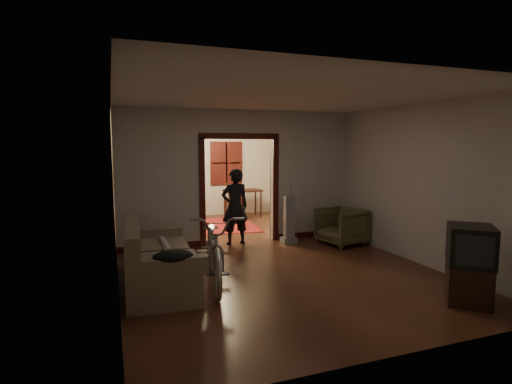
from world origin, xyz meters
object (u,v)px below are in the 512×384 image
bicycle (215,247)px  person (235,207)px  sofa (161,253)px  locker (157,186)px  armchair (341,226)px  desk (243,204)px

bicycle → person: bearing=75.2°
sofa → locker: size_ratio=1.11×
person → locker: bearing=-73.2°
armchair → locker: 5.38m
sofa → person: 2.68m
bicycle → locker: locker is taller
armchair → locker: size_ratio=0.44×
person → desk: person is taller
bicycle → locker: size_ratio=1.10×
bicycle → desk: 5.61m
bicycle → armchair: size_ratio=2.48×
locker → desk: 2.48m
bicycle → armchair: bearing=33.9°
armchair → locker: locker is taller
armchair → desk: 3.91m
person → locker: (-1.22, 3.43, 0.15)m
sofa → person: size_ratio=1.32×
bicycle → person: size_ratio=1.32×
sofa → locker: locker is taller
sofa → armchair: (3.84, 1.22, -0.10)m
bicycle → locker: 5.61m
sofa → person: person is taller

